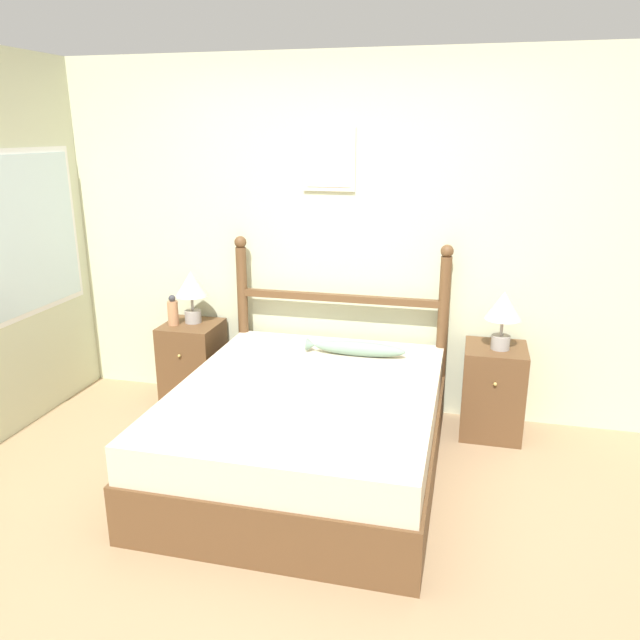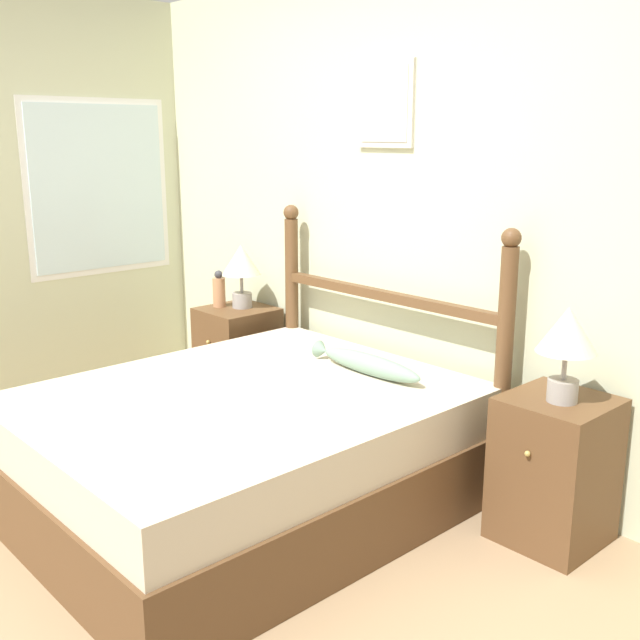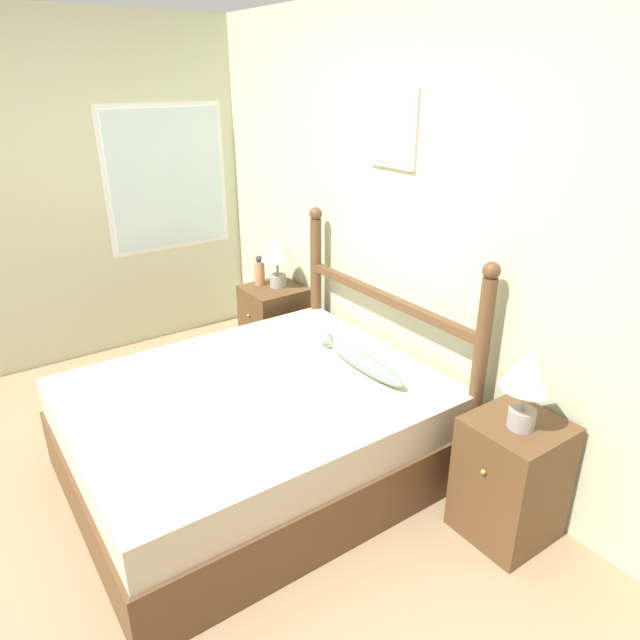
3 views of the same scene
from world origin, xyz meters
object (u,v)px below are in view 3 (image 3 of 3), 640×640
Objects in this scene: table_lamp_left at (277,252)px; bed at (256,431)px; nightstand_left at (275,326)px; fish_pillow at (362,362)px; bottle at (259,272)px; nightstand_right at (511,478)px; table_lamp_right at (529,375)px.

bed is at bearing -36.79° from table_lamp_left.
fish_pillow is (1.30, -0.18, 0.29)m from nightstand_left.
bottle reaches higher than bed.
nightstand_left is 1.00× the size of nightstand_right.
bottle is (-1.23, 0.74, 0.46)m from bed.
nightstand_right is 2.38m from bottle.
table_lamp_left reaches higher than bed.
table_lamp_right reaches higher than nightstand_right.
table_lamp_left is at bearing 143.21° from bed.
table_lamp_left is 1.00× the size of table_lamp_right.
bottle is 0.34× the size of fish_pillow.
table_lamp_right reaches higher than bottle.
bed is 3.06× the size of nightstand_left.
nightstand_left is at bearing 180.00° from nightstand_right.
fish_pillow reaches higher than nightstand_right.
bottle is 1.43m from fish_pillow.
nightstand_left is 2.74× the size of bottle.
fish_pillow reaches higher than nightstand_left.
table_lamp_right is (0.02, -0.03, 0.59)m from nightstand_right.
table_lamp_right is at bearing 0.58° from bottle.
bed is 1.51m from bottle.
nightstand_right is 2.74× the size of bottle.
fish_pillow is at bearing -168.82° from nightstand_right.
table_lamp_left is (0.00, 0.04, 0.59)m from nightstand_left.
table_lamp_right is at bearing 33.95° from bed.
table_lamp_right is 2.37m from bottle.
table_lamp_left and table_lamp_right have the same top height.
nightstand_right is 1.60× the size of table_lamp_right.
table_lamp_right reaches higher than nightstand_left.
nightstand_right is (2.23, 0.00, 0.00)m from nightstand_left.
nightstand_right is 2.30m from table_lamp_left.
nightstand_left is 2.23m from nightstand_right.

